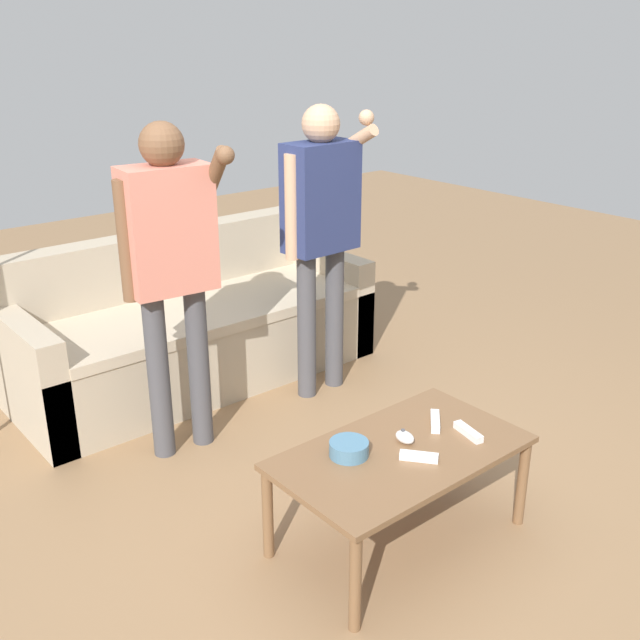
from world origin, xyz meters
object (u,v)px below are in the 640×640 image
(player_right, at_px, (321,219))
(game_remote_wand_far, at_px, (468,432))
(player_left, at_px, (170,255))
(coffee_table, at_px, (401,461))
(game_remote_wand_near, at_px, (435,421))
(game_remote_wand_spare, at_px, (419,457))
(game_remote_nunchuk, at_px, (405,437))
(couch, at_px, (192,329))
(snack_bowl, at_px, (349,449))

(player_right, height_order, game_remote_wand_far, player_right)
(player_left, relative_size, game_remote_wand_far, 10.07)
(coffee_table, bearing_deg, player_right, 63.13)
(coffee_table, height_order, player_left, player_left)
(game_remote_wand_near, bearing_deg, game_remote_wand_spare, -150.15)
(coffee_table, distance_m, game_remote_nunchuk, 0.09)
(couch, relative_size, game_remote_wand_near, 15.05)
(game_remote_nunchuk, bearing_deg, game_remote_wand_spare, -112.50)
(player_left, bearing_deg, couch, 55.66)
(couch, distance_m, game_remote_wand_near, 1.85)
(game_remote_nunchuk, relative_size, game_remote_wand_spare, 0.63)
(game_remote_wand_far, bearing_deg, player_left, 114.89)
(game_remote_wand_spare, bearing_deg, snack_bowl, 133.16)
(game_remote_nunchuk, xyz_separation_m, game_remote_wand_spare, (-0.05, -0.13, -0.01))
(game_remote_nunchuk, height_order, game_remote_wand_far, game_remote_nunchuk)
(coffee_table, xyz_separation_m, player_left, (-0.31, 1.20, 0.64))
(game_remote_nunchuk, xyz_separation_m, game_remote_wand_near, (0.20, 0.02, -0.01))
(game_remote_nunchuk, height_order, player_left, player_left)
(game_remote_wand_near, height_order, game_remote_wand_far, same)
(coffee_table, height_order, game_remote_nunchuk, game_remote_nunchuk)
(snack_bowl, bearing_deg, game_remote_nunchuk, -16.65)
(snack_bowl, xyz_separation_m, player_right, (0.83, 1.16, 0.57))
(snack_bowl, height_order, player_right, player_right)
(couch, xyz_separation_m, snack_bowl, (-0.35, -1.79, 0.15))
(player_right, relative_size, game_remote_wand_spare, 11.67)
(coffee_table, distance_m, game_remote_wand_far, 0.31)
(couch, relative_size, player_right, 1.31)
(coffee_table, distance_m, game_remote_wand_near, 0.27)
(game_remote_wand_spare, bearing_deg, game_remote_wand_near, 29.85)
(game_remote_nunchuk, bearing_deg, couch, 86.50)
(couch, relative_size, game_remote_wand_spare, 15.32)
(game_remote_nunchuk, bearing_deg, game_remote_wand_far, -27.69)
(player_left, bearing_deg, game_remote_wand_far, -65.11)
(player_right, height_order, game_remote_wand_near, player_right)
(snack_bowl, relative_size, game_remote_wand_near, 1.10)
(player_right, distance_m, game_remote_wand_far, 1.51)
(couch, xyz_separation_m, game_remote_wand_spare, (-0.17, -1.99, 0.14))
(couch, xyz_separation_m, game_remote_wand_near, (0.09, -1.84, 0.14))
(couch, xyz_separation_m, coffee_table, (-0.16, -1.89, 0.07))
(couch, height_order, player_left, player_left)
(snack_bowl, bearing_deg, player_left, 96.39)
(player_right, bearing_deg, coffee_table, -116.87)
(coffee_table, relative_size, game_remote_wand_far, 6.35)
(player_right, relative_size, game_remote_wand_far, 10.15)
(coffee_table, relative_size, player_right, 0.63)
(game_remote_nunchuk, height_order, game_remote_wand_spare, game_remote_nunchuk)
(couch, distance_m, game_remote_nunchuk, 1.87)
(coffee_table, xyz_separation_m, snack_bowl, (-0.19, 0.10, 0.08))
(game_remote_nunchuk, bearing_deg, snack_bowl, 163.35)
(player_left, bearing_deg, game_remote_wand_near, -63.85)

